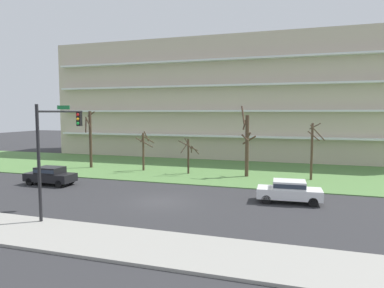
{
  "coord_description": "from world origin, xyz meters",
  "views": [
    {
      "loc": [
        9.45,
        -22.4,
        6.32
      ],
      "look_at": [
        0.47,
        6.0,
        3.61
      ],
      "focal_mm": 32.52,
      "sensor_mm": 36.0,
      "label": 1
    }
  ],
  "objects_px": {
    "tree_far_left": "(90,138)",
    "tree_right": "(247,143)",
    "tree_left": "(144,149)",
    "tree_center": "(189,154)",
    "tree_far_right": "(312,149)",
    "sedan_white_near_left": "(289,190)",
    "sedan_black_center_left": "(50,175)",
    "traffic_signal_mast": "(54,142)"
  },
  "relations": [
    {
      "from": "tree_far_left",
      "to": "traffic_signal_mast",
      "type": "distance_m",
      "value": 18.97
    },
    {
      "from": "tree_center",
      "to": "sedan_black_center_left",
      "type": "bearing_deg",
      "value": -139.67
    },
    {
      "from": "sedan_white_near_left",
      "to": "sedan_black_center_left",
      "type": "relative_size",
      "value": 1.02
    },
    {
      "from": "sedan_white_near_left",
      "to": "traffic_signal_mast",
      "type": "height_order",
      "value": "traffic_signal_mast"
    },
    {
      "from": "tree_left",
      "to": "tree_right",
      "type": "bearing_deg",
      "value": -0.51
    },
    {
      "from": "tree_far_left",
      "to": "sedan_white_near_left",
      "type": "distance_m",
      "value": 23.99
    },
    {
      "from": "tree_far_left",
      "to": "sedan_white_near_left",
      "type": "xyz_separation_m",
      "value": [
        22.09,
        -8.98,
        -2.6
      ]
    },
    {
      "from": "tree_left",
      "to": "tree_right",
      "type": "xyz_separation_m",
      "value": [
        11.06,
        -0.1,
        0.93
      ]
    },
    {
      "from": "tree_far_right",
      "to": "sedan_black_center_left",
      "type": "distance_m",
      "value": 23.7
    },
    {
      "from": "tree_left",
      "to": "tree_far_left",
      "type": "bearing_deg",
      "value": 179.26
    },
    {
      "from": "tree_far_left",
      "to": "tree_far_right",
      "type": "distance_m",
      "value": 23.8
    },
    {
      "from": "tree_center",
      "to": "tree_far_right",
      "type": "distance_m",
      "value": 11.94
    },
    {
      "from": "tree_center",
      "to": "tree_far_right",
      "type": "bearing_deg",
      "value": 1.49
    },
    {
      "from": "sedan_white_near_left",
      "to": "traffic_signal_mast",
      "type": "bearing_deg",
      "value": 27.05
    },
    {
      "from": "sedan_black_center_left",
      "to": "tree_right",
      "type": "bearing_deg",
      "value": -150.4
    },
    {
      "from": "tree_far_right",
      "to": "traffic_signal_mast",
      "type": "bearing_deg",
      "value": -132.12
    },
    {
      "from": "tree_far_right",
      "to": "tree_far_left",
      "type": "bearing_deg",
      "value": 179.57
    },
    {
      "from": "tree_far_right",
      "to": "sedan_white_near_left",
      "type": "distance_m",
      "value": 9.21
    },
    {
      "from": "tree_right",
      "to": "tree_center",
      "type": "bearing_deg",
      "value": -177.04
    },
    {
      "from": "traffic_signal_mast",
      "to": "sedan_black_center_left",
      "type": "bearing_deg",
      "value": 131.57
    },
    {
      "from": "tree_far_right",
      "to": "sedan_white_near_left",
      "type": "relative_size",
      "value": 1.19
    },
    {
      "from": "tree_far_left",
      "to": "tree_center",
      "type": "bearing_deg",
      "value": -2.35
    },
    {
      "from": "tree_far_left",
      "to": "tree_left",
      "type": "xyz_separation_m",
      "value": [
        6.69,
        -0.09,
        -1.08
      ]
    },
    {
      "from": "sedan_white_near_left",
      "to": "tree_left",
      "type": "bearing_deg",
      "value": -33.32
    },
    {
      "from": "tree_left",
      "to": "sedan_white_near_left",
      "type": "relative_size",
      "value": 0.97
    },
    {
      "from": "tree_far_left",
      "to": "tree_right",
      "type": "height_order",
      "value": "tree_right"
    },
    {
      "from": "tree_center",
      "to": "tree_right",
      "type": "height_order",
      "value": "tree_right"
    },
    {
      "from": "tree_right",
      "to": "sedan_black_center_left",
      "type": "distance_m",
      "value": 18.3
    },
    {
      "from": "tree_right",
      "to": "tree_far_left",
      "type": "bearing_deg",
      "value": 179.4
    },
    {
      "from": "tree_left",
      "to": "tree_far_right",
      "type": "xyz_separation_m",
      "value": [
        17.11,
        -0.09,
        0.56
      ]
    },
    {
      "from": "tree_left",
      "to": "tree_right",
      "type": "distance_m",
      "value": 11.1
    },
    {
      "from": "tree_far_left",
      "to": "sedan_black_center_left",
      "type": "xyz_separation_m",
      "value": [
        1.89,
        -8.98,
        -2.6
      ]
    },
    {
      "from": "tree_center",
      "to": "tree_right",
      "type": "relative_size",
      "value": 0.54
    },
    {
      "from": "tree_center",
      "to": "sedan_black_center_left",
      "type": "distance_m",
      "value": 13.19
    },
    {
      "from": "tree_left",
      "to": "tree_center",
      "type": "distance_m",
      "value": 5.23
    },
    {
      "from": "tree_far_right",
      "to": "sedan_black_center_left",
      "type": "xyz_separation_m",
      "value": [
        -21.91,
        -8.81,
        -2.08
      ]
    },
    {
      "from": "sedan_white_near_left",
      "to": "traffic_signal_mast",
      "type": "xyz_separation_m",
      "value": [
        -13.3,
        -7.79,
        3.67
      ]
    },
    {
      "from": "sedan_black_center_left",
      "to": "traffic_signal_mast",
      "type": "xyz_separation_m",
      "value": [
        6.91,
        -7.79,
        3.67
      ]
    },
    {
      "from": "tree_far_right",
      "to": "sedan_white_near_left",
      "type": "xyz_separation_m",
      "value": [
        -1.7,
        -8.81,
        -2.08
      ]
    },
    {
      "from": "sedan_black_center_left",
      "to": "tree_far_right",
      "type": "bearing_deg",
      "value": -157.53
    },
    {
      "from": "tree_left",
      "to": "tree_center",
      "type": "bearing_deg",
      "value": -4.41
    },
    {
      "from": "sedan_white_near_left",
      "to": "tree_far_right",
      "type": "bearing_deg",
      "value": -104.26
    }
  ]
}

